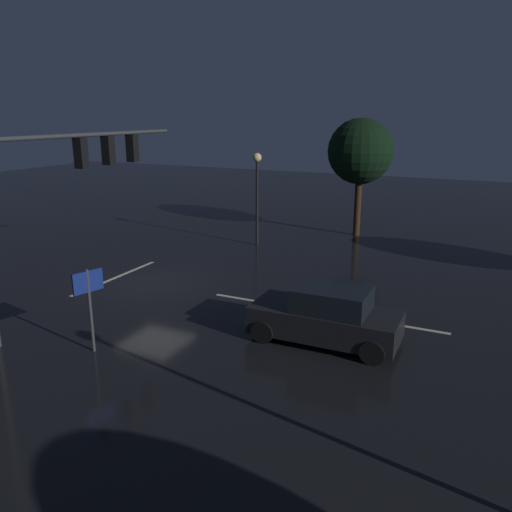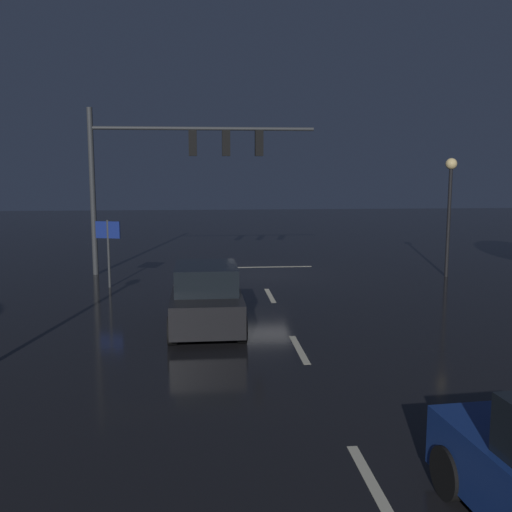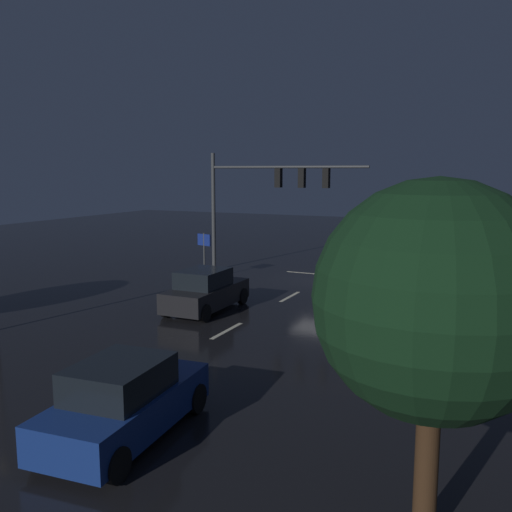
{
  "view_description": "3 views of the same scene",
  "coord_description": "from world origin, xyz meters",
  "px_view_note": "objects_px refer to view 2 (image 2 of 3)",
  "views": [
    {
      "loc": [
        15.55,
        11.92,
        6.5
      ],
      "look_at": [
        -0.96,
        4.06,
        1.38
      ],
      "focal_mm": 36.0,
      "sensor_mm": 36.0,
      "label": 1
    },
    {
      "loc": [
        2.2,
        23.1,
        4.13
      ],
      "look_at": [
        0.56,
        4.96,
        1.48
      ],
      "focal_mm": 41.15,
      "sensor_mm": 36.0,
      "label": 2
    },
    {
      "loc": [
        -9.1,
        26.87,
        5.58
      ],
      "look_at": [
        0.63,
        6.25,
        2.12
      ],
      "focal_mm": 39.31,
      "sensor_mm": 36.0,
      "label": 3
    }
  ],
  "objects_px": {
    "street_lamp_left_kerb": "(450,193)",
    "route_sign": "(108,239)",
    "traffic_signal_assembly": "(175,158)",
    "car_approaching": "(206,298)"
  },
  "relations": [
    {
      "from": "traffic_signal_assembly",
      "to": "car_approaching",
      "type": "distance_m",
      "value": 9.36
    },
    {
      "from": "traffic_signal_assembly",
      "to": "route_sign",
      "type": "xyz_separation_m",
      "value": [
        2.3,
        2.74,
        -2.91
      ]
    },
    {
      "from": "car_approaching",
      "to": "street_lamp_left_kerb",
      "type": "height_order",
      "value": "street_lamp_left_kerb"
    },
    {
      "from": "street_lamp_left_kerb",
      "to": "route_sign",
      "type": "height_order",
      "value": "street_lamp_left_kerb"
    },
    {
      "from": "traffic_signal_assembly",
      "to": "street_lamp_left_kerb",
      "type": "distance_m",
      "value": 10.83
    },
    {
      "from": "street_lamp_left_kerb",
      "to": "route_sign",
      "type": "relative_size",
      "value": 1.91
    },
    {
      "from": "street_lamp_left_kerb",
      "to": "car_approaching",
      "type": "bearing_deg",
      "value": 35.33
    },
    {
      "from": "street_lamp_left_kerb",
      "to": "traffic_signal_assembly",
      "type": "bearing_deg",
      "value": -9.28
    },
    {
      "from": "traffic_signal_assembly",
      "to": "street_lamp_left_kerb",
      "type": "bearing_deg",
      "value": 170.72
    },
    {
      "from": "street_lamp_left_kerb",
      "to": "route_sign",
      "type": "xyz_separation_m",
      "value": [
        12.9,
        1.01,
        -1.53
      ]
    }
  ]
}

